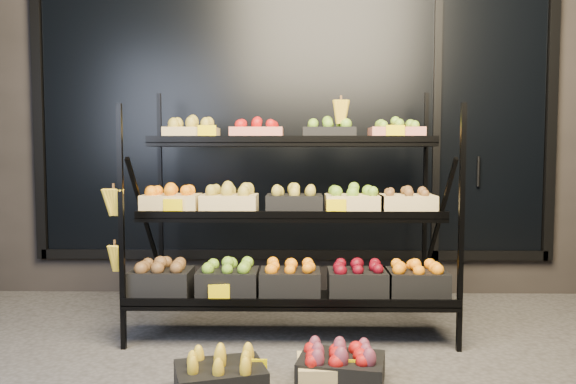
{
  "coord_description": "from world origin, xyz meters",
  "views": [
    {
      "loc": [
        0.05,
        -3.17,
        1.21
      ],
      "look_at": [
        -0.02,
        0.55,
        0.94
      ],
      "focal_mm": 35.0,
      "sensor_mm": 36.0,
      "label": 1
    }
  ],
  "objects": [
    {
      "name": "ground",
      "position": [
        0.0,
        0.0,
        0.0
      ],
      "size": [
        24.0,
        24.0,
        0.0
      ],
      "primitive_type": "plane",
      "color": "#514F4C",
      "rests_on": "ground"
    },
    {
      "name": "building",
      "position": [
        0.0,
        2.59,
        1.75
      ],
      "size": [
        6.0,
        2.08,
        3.5
      ],
      "color": "#2D2826",
      "rests_on": "ground"
    },
    {
      "name": "display_rack",
      "position": [
        -0.01,
        0.6,
        0.79
      ],
      "size": [
        2.18,
        1.02,
        1.7
      ],
      "color": "black",
      "rests_on": "ground"
    },
    {
      "name": "tag_floor_a",
      "position": [
        -0.17,
        -0.4,
        0.06
      ],
      "size": [
        0.13,
        0.01,
        0.12
      ],
      "primitive_type": "cube",
      "color": "#EBCC00",
      "rests_on": "ground"
    },
    {
      "name": "tag_floor_b",
      "position": [
        0.3,
        -0.4,
        0.06
      ],
      "size": [
        0.13,
        0.01,
        0.12
      ],
      "primitive_type": "cube",
      "color": "#EBCC00",
      "rests_on": "ground"
    },
    {
      "name": "floor_crate_midleft",
      "position": [
        -0.34,
        -0.47,
        0.1
      ],
      "size": [
        0.5,
        0.43,
        0.21
      ],
      "rotation": [
        0.0,
        0.0,
        0.29
      ],
      "color": "black",
      "rests_on": "ground"
    },
    {
      "name": "floor_crate_midright",
      "position": [
        0.24,
        -0.34,
        0.09
      ],
      "size": [
        0.4,
        0.3,
        0.2
      ],
      "rotation": [
        0.0,
        0.0,
        0.03
      ],
      "color": "#D8BF7C",
      "rests_on": "ground"
    },
    {
      "name": "floor_crate_right",
      "position": [
        0.27,
        -0.33,
        0.1
      ],
      "size": [
        0.49,
        0.4,
        0.21
      ],
      "rotation": [
        0.0,
        0.0,
        -0.2
      ],
      "color": "black",
      "rests_on": "ground"
    }
  ]
}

